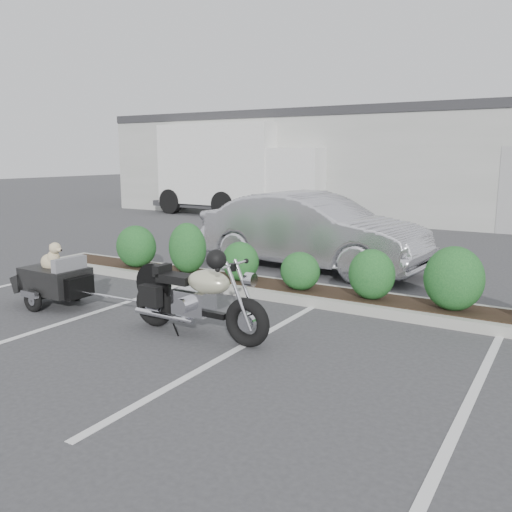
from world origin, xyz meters
The scene contains 8 objects.
ground centered at (0.00, 0.00, 0.00)m, with size 90.00×90.00×0.00m, color #38383A.
planter_kerb centered at (1.00, 2.20, 0.07)m, with size 12.00×1.00×0.15m, color #9E9E93.
building centered at (0.00, 17.00, 2.00)m, with size 26.00×10.00×4.00m, color #9EA099.
motorcycle centered at (0.47, -0.28, 0.50)m, with size 2.17×0.73×1.25m.
pet_trailer centered at (-2.31, -0.26, 0.44)m, with size 1.73×0.96×1.03m.
sedan centered at (-0.08, 4.42, 0.79)m, with size 1.67×4.79×1.58m, color #BBBAC2.
dumpster centered at (-2.40, 7.71, 0.56)m, with size 1.69×1.18×1.10m.
delivery_truck centered at (-6.75, 12.47, 1.69)m, with size 7.77×2.91×3.52m.
Camera 1 is at (4.63, -5.72, 2.34)m, focal length 38.00 mm.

